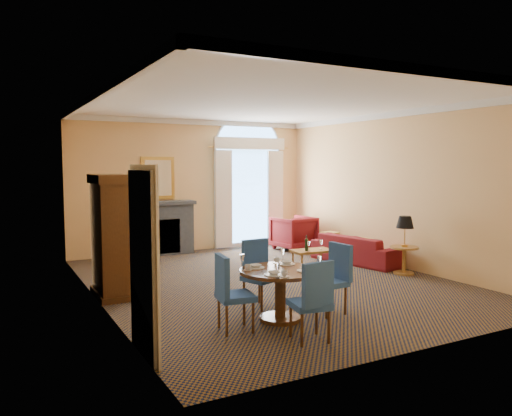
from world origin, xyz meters
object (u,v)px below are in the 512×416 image
sofa (358,249)px  coffee_table (312,251)px  armoire (112,238)px  armchair (293,233)px  side_table (405,238)px  dining_table (280,282)px

sofa → coffee_table: (-1.33, -0.18, 0.09)m
armoire → armchair: armoire is taller
sofa → coffee_table: size_ratio=2.43×
armoire → armchair: size_ratio=2.13×
sofa → side_table: bearing=171.2°
sofa → dining_table: bearing=115.8°
coffee_table → side_table: 1.81m
dining_table → coffee_table: size_ratio=1.32×
sofa → coffee_table: coffee_table is taller
side_table → armoire: bearing=169.1°
armchair → coffee_table: (-0.99, -2.24, -0.03)m
dining_table → armchair: dining_table is taller
armoire → sofa: size_ratio=0.95×
armchair → side_table: bearing=88.2°
armchair → sofa: bearing=90.9°
side_table → coffee_table: bearing=140.6°
armoire → side_table: 5.42m
armoire → sofa: bearing=3.2°
dining_table → armoire: bearing=126.2°
dining_table → side_table: side_table is taller
armchair → side_table: 3.41m
coffee_table → side_table: bearing=-35.6°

